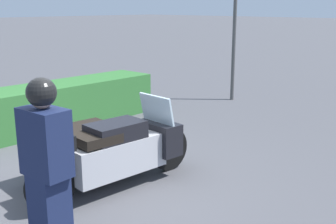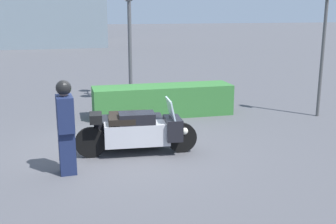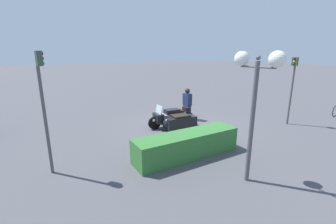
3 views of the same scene
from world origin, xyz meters
TOP-DOWN VIEW (x-y plane):
  - ground_plane at (0.00, 0.00)m, footprint 160.00×160.00m
  - police_motorcycle at (0.36, -0.06)m, footprint 2.50×1.39m
  - officer_rider at (-1.10, -1.07)m, footprint 0.31×0.49m
  - hedge_bush_curbside at (1.60, 2.73)m, footprint 3.89×0.96m
  - traffic_light_near at (5.77, 1.58)m, footprint 0.22×0.28m

SIDE VIEW (x-z plane):
  - ground_plane at x=0.00m, z-range 0.00..0.00m
  - hedge_bush_curbside at x=1.60m, z-range 0.00..0.85m
  - police_motorcycle at x=0.36m, z-range -0.11..1.04m
  - officer_rider at x=-1.10m, z-range 0.05..1.77m
  - traffic_light_near at x=5.77m, z-range 0.55..4.15m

